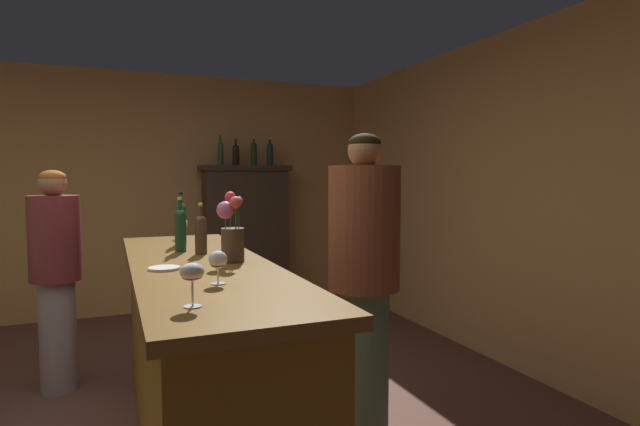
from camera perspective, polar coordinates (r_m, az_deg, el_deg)
The scene contains 19 objects.
wall_back at distance 5.87m, azimuth -23.40°, elevation 1.96°, with size 6.01×0.12×2.61m, color tan.
wall_right at distance 4.02m, azimuth 23.83°, elevation 1.18°, with size 0.12×6.18×2.61m, color tan.
bar_counter at distance 2.81m, azimuth -13.17°, elevation -15.87°, with size 0.67×2.48×1.05m.
display_cabinet at distance 5.79m, azimuth -8.35°, elevation -2.37°, with size 0.99×0.39×1.61m.
wine_bottle_chardonnay at distance 2.93m, azimuth -13.22°, elevation -2.15°, with size 0.07×0.07×0.29m.
wine_bottle_malbec at distance 3.05m, azimuth -15.40°, elevation -1.62°, with size 0.06×0.06×0.32m.
wine_bottle_riesling at distance 3.38m, azimuth -15.32°, elevation -0.90°, with size 0.06×0.06×0.34m.
wine_glass_front at distance 2.09m, azimuth -11.39°, elevation -5.32°, with size 0.07×0.07×0.14m.
wine_glass_mid at distance 3.70m, azimuth -15.24°, elevation -1.28°, with size 0.08×0.08×0.15m.
wine_glass_rear at distance 2.89m, azimuth -9.60°, elevation -2.33°, with size 0.06×0.06×0.15m.
wine_glass_spare at distance 1.74m, azimuth -14.15°, elevation -6.64°, with size 0.08×0.08×0.15m.
flower_arrangement at distance 2.62m, azimuth -9.90°, elevation -2.06°, with size 0.14×0.14×0.36m.
cheese_plate at distance 2.50m, azimuth -17.07°, elevation -5.95°, with size 0.15×0.15×0.01m, color white.
display_bottle_left at distance 5.70m, azimuth -11.09°, elevation 6.70°, with size 0.06×0.06×0.33m.
display_bottle_midleft at distance 5.73m, azimuth -9.41°, elevation 6.55°, with size 0.08×0.08×0.29m.
display_bottle_center at distance 5.79m, azimuth -7.44°, elevation 6.71°, with size 0.07×0.07×0.32m.
display_bottle_midright at distance 5.84m, azimuth -5.63°, elevation 6.70°, with size 0.07×0.07×0.31m.
patron_in_grey at distance 3.95m, azimuth -27.52°, elevation -5.77°, with size 0.33×0.33×1.53m.
bartender at distance 2.82m, azimuth 4.94°, elevation -7.16°, with size 0.39×0.39×1.72m.
Camera 1 is at (0.10, -2.78, 1.48)m, focal length 28.52 mm.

